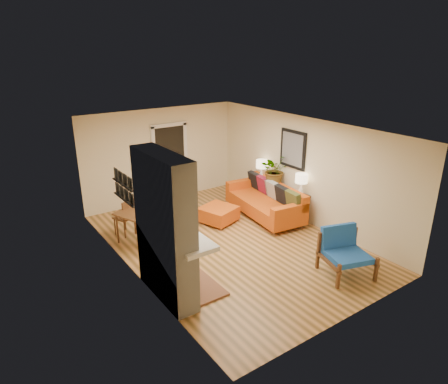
# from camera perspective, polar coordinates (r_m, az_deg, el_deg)

# --- Properties ---
(room_shell) EXTENTS (6.50, 6.50, 6.50)m
(room_shell) POSITION_cam_1_polar(r_m,az_deg,el_deg) (10.98, -4.69, 4.70)
(room_shell) COLOR tan
(room_shell) RESTS_ON ground
(fireplace) EXTENTS (1.09, 1.68, 2.60)m
(fireplace) POSITION_cam_1_polar(r_m,az_deg,el_deg) (6.81, -8.13, -5.52)
(fireplace) COLOR white
(fireplace) RESTS_ON ground
(sofa) EXTENTS (1.27, 2.44, 0.92)m
(sofa) POSITION_cam_1_polar(r_m,az_deg,el_deg) (10.34, 6.20, -1.24)
(sofa) COLOR silver
(sofa) RESTS_ON ground
(ottoman) EXTENTS (1.00, 1.00, 0.40)m
(ottoman) POSITION_cam_1_polar(r_m,az_deg,el_deg) (9.95, -0.82, -3.09)
(ottoman) COLOR silver
(ottoman) RESTS_ON ground
(blue_chair) EXTENTS (1.07, 1.06, 0.90)m
(blue_chair) POSITION_cam_1_polar(r_m,az_deg,el_deg) (8.09, 16.75, -7.81)
(blue_chair) COLOR brown
(blue_chair) RESTS_ON ground
(dining_table) EXTENTS (1.10, 1.66, 0.88)m
(dining_table) POSITION_cam_1_polar(r_m,az_deg,el_deg) (9.03, -11.81, -3.68)
(dining_table) COLOR brown
(dining_table) RESTS_ON ground
(console_table) EXTENTS (0.34, 1.85, 0.72)m
(console_table) POSITION_cam_1_polar(r_m,az_deg,el_deg) (10.48, 7.98, -0.02)
(console_table) COLOR black
(console_table) RESTS_ON ground
(lamp_near) EXTENTS (0.30, 0.30, 0.54)m
(lamp_near) POSITION_cam_1_polar(r_m,az_deg,el_deg) (9.83, 10.97, 1.42)
(lamp_near) COLOR white
(lamp_near) RESTS_ON console_table
(lamp_far) EXTENTS (0.30, 0.30, 0.54)m
(lamp_far) POSITION_cam_1_polar(r_m,az_deg,el_deg) (10.87, 5.37, 3.54)
(lamp_far) COLOR white
(lamp_far) RESTS_ON console_table
(houseplant) EXTENTS (0.77, 0.68, 0.83)m
(houseplant) POSITION_cam_1_polar(r_m,az_deg,el_deg) (10.45, 7.25, 3.22)
(houseplant) COLOR #1E5919
(houseplant) RESTS_ON console_table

